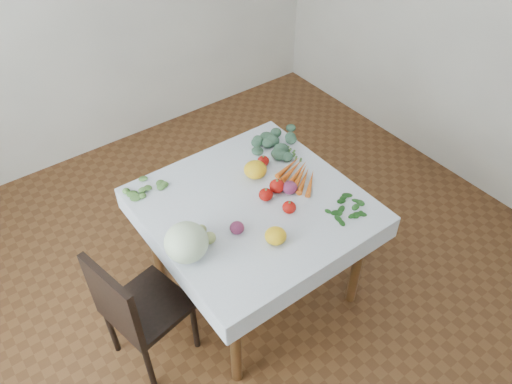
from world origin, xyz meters
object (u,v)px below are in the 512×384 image
Objects in this scene: carrot_bunch at (299,174)px; table at (253,216)px; heirloom_back at (255,170)px; chair at (134,308)px; cabbage at (186,242)px.

table is at bearing -176.99° from carrot_bunch.
heirloom_back is at bearing 141.86° from carrot_bunch.
carrot_bunch is (1.13, 0.05, 0.29)m from chair.
table is 0.80m from chair.
carrot_bunch is at bearing 8.80° from cabbage.
chair is (-0.79, -0.03, -0.17)m from table.
carrot_bunch is at bearing 3.01° from table.
chair is 1.01m from heirloom_back.
cabbage is (-0.48, -0.11, 0.20)m from table.
cabbage is (0.31, -0.08, 0.37)m from chair.
cabbage is 0.69m from heirloom_back.
chair is 1.17m from carrot_bunch.
cabbage is at bearing -167.12° from table.
chair is at bearing 165.27° from cabbage.
cabbage is at bearing -155.45° from heirloom_back.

